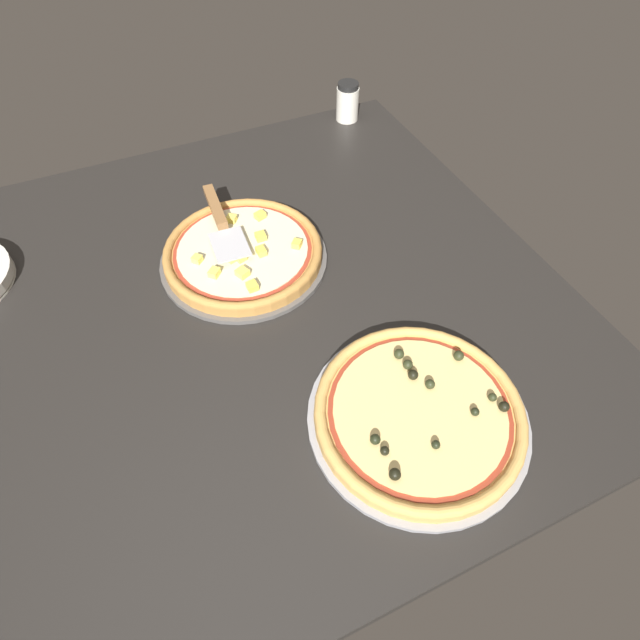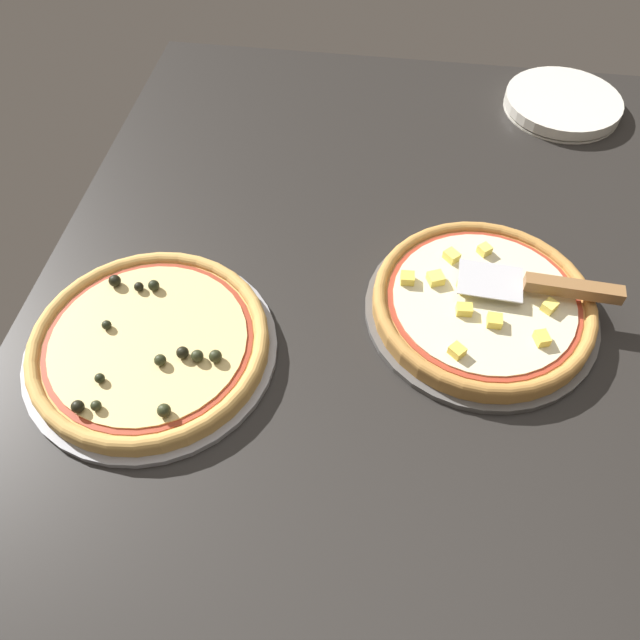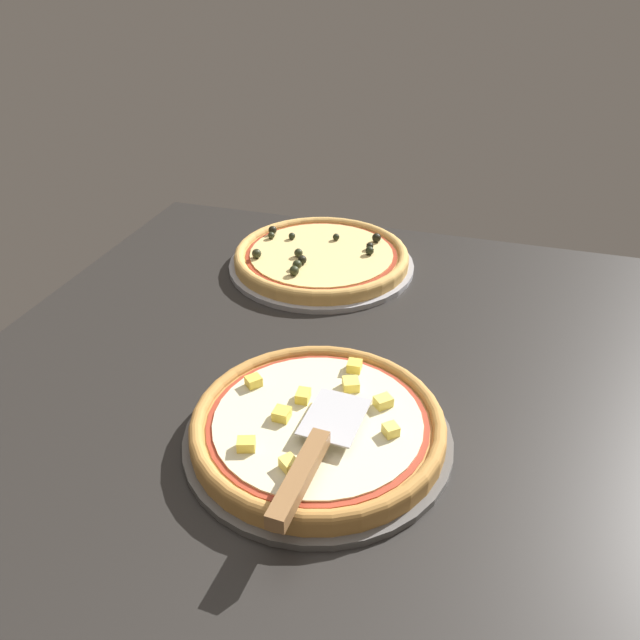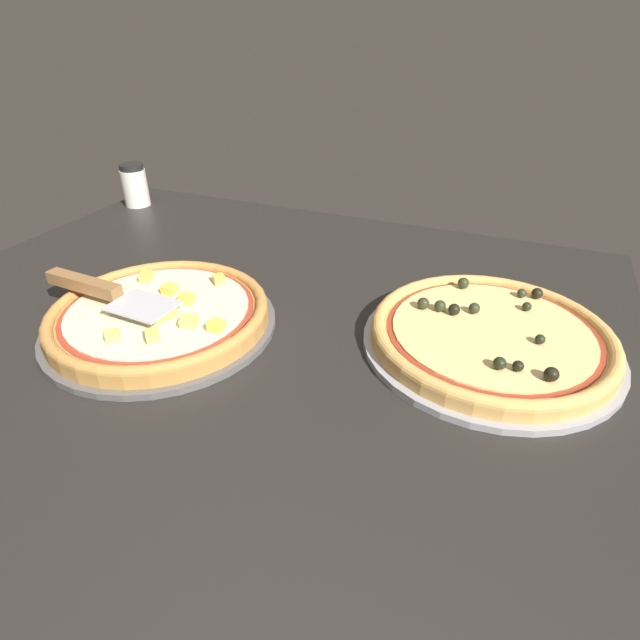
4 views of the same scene
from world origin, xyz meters
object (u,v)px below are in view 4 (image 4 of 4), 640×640
object	(u,v)px
pizza_back	(491,334)
pizza_front	(160,313)
parmesan_shaker	(135,185)
serving_spatula	(96,288)

from	to	relation	value
pizza_back	pizza_front	bearing A→B (deg)	-73.67
pizza_front	parmesan_shaker	bearing A→B (deg)	-136.75
pizza_front	parmesan_shaker	distance (cm)	62.29
pizza_front	pizza_back	xyz separation A→B (cm)	(-13.86, 47.32, -0.24)
parmesan_shaker	pizza_front	bearing A→B (deg)	43.25
pizza_front	parmesan_shaker	size ratio (longest dim) A/B	3.21
pizza_back	serving_spatula	bearing A→B (deg)	-74.64
pizza_front	serving_spatula	distance (cm)	10.56
serving_spatula	parmesan_shaker	xyz separation A→B (cm)	(-47.20, -32.72, -0.66)
pizza_front	serving_spatula	xyz separation A→B (cm)	(1.86, -9.93, 3.08)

